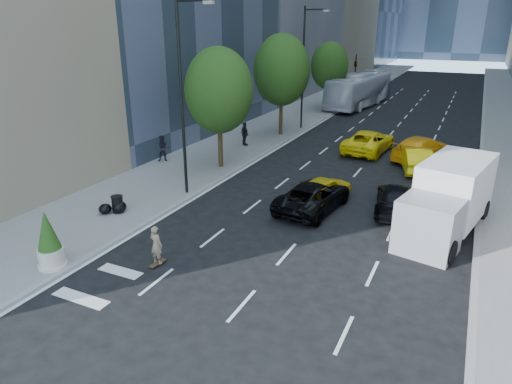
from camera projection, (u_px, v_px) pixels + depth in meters
The scene contains 23 objects.
ground at pixel (264, 249), 19.04m from camera, with size 160.00×160.00×0.00m, color black.
sidewalk_left at pixel (305, 111), 48.00m from camera, with size 6.00×120.00×0.15m, color slate.
sidewalk_right at pixel (508, 128), 40.33m from camera, with size 4.00×120.00×0.15m, color slate.
lamp_near at pixel (184, 88), 22.94m from camera, with size 2.13×0.22×10.00m.
lamp_far at pixel (305, 61), 38.15m from camera, with size 2.13×0.22×10.00m.
tree_near at pixel (219, 91), 27.81m from camera, with size 4.20×4.20×7.46m.
tree_mid at pixel (282, 70), 36.15m from camera, with size 4.50×4.50×7.99m.
tree_far at pixel (329, 66), 47.37m from camera, with size 3.90×3.90×6.92m.
traffic_signal at pixel (356, 64), 53.95m from camera, with size 2.48×0.53×5.20m.
skateboarder at pixel (156, 247), 17.52m from camera, with size 0.57×0.37×1.56m, color #887055.
black_sedan_lincoln at pixel (313, 196), 22.85m from camera, with size 2.39×5.18×1.44m, color black.
black_sedan_mercedes at pixel (396, 199), 22.63m from camera, with size 1.90×4.67×1.36m, color black.
taxi_a at pixel (324, 188), 24.11m from camera, with size 1.52×3.79×1.29m, color yellow.
taxi_b at pixel (416, 159), 28.91m from camera, with size 1.58×4.54×1.50m, color yellow.
taxi_c at pixel (369, 141), 33.03m from camera, with size 2.62×5.68×1.58m, color yellow.
taxi_d at pixel (421, 148), 31.14m from camera, with size 2.25×5.54×1.61m, color #F5A30C.
city_bus at pixel (359, 90), 50.76m from camera, with size 3.07×13.13×3.66m, color white.
box_truck at pixel (448, 198), 20.09m from camera, with size 3.76×7.02×3.19m.
pedestrian_a at pixel (163, 149), 30.24m from camera, with size 0.85×0.66×1.74m, color black.
pedestrian_b at pixel (245, 134), 34.17m from camera, with size 1.04×0.43×1.77m, color black.
trash_can at pixel (118, 204), 22.24m from camera, with size 0.54×0.54×0.80m, color black.
planter_shrub at pixel (49, 241), 17.05m from camera, with size 0.95×0.95×2.28m.
garbage_bags at pixel (114, 208), 22.20m from camera, with size 1.16×1.11×0.57m.
Camera 1 is at (7.02, -15.48, 8.91)m, focal length 32.00 mm.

